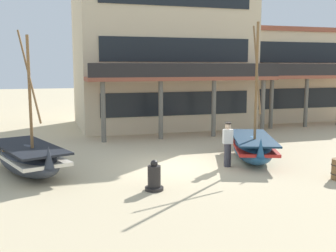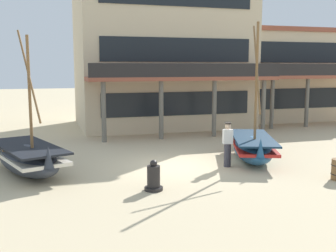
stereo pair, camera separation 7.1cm
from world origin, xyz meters
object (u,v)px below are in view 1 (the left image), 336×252
(fishing_boat_centre_large, at_px, (252,147))
(capstan_winch, at_px, (154,178))
(fisherman_by_hull, at_px, (228,145))
(harbor_building_main, at_px, (161,52))
(harbor_building_annex, at_px, (284,75))
(fishing_boat_near_left, at_px, (28,158))

(fishing_boat_centre_large, distance_m, capstan_winch, 5.59)
(fishing_boat_centre_large, distance_m, fisherman_by_hull, 1.60)
(harbor_building_main, relative_size, harbor_building_annex, 1.21)
(capstan_winch, relative_size, harbor_building_annex, 0.11)
(capstan_winch, height_order, harbor_building_annex, harbor_building_annex)
(fisherman_by_hull, height_order, harbor_building_main, harbor_building_main)
(fishing_boat_near_left, bearing_deg, fisherman_by_hull, -8.67)
(harbor_building_annex, bearing_deg, fishing_boat_near_left, -146.84)
(fishing_boat_near_left, height_order, capstan_winch, fishing_boat_near_left)
(fishing_boat_near_left, xyz_separation_m, fisherman_by_hull, (7.15, -1.09, 0.27))
(capstan_winch, bearing_deg, fishing_boat_near_left, 139.36)
(fishing_boat_near_left, bearing_deg, harbor_building_main, 53.18)
(fishing_boat_near_left, relative_size, fishing_boat_centre_large, 0.92)
(harbor_building_annex, bearing_deg, fisherman_by_hull, -129.60)
(fisherman_by_hull, bearing_deg, fishing_boat_near_left, 171.33)
(fishing_boat_near_left, bearing_deg, fishing_boat_centre_large, -2.74)
(fishing_boat_centre_large, bearing_deg, harbor_building_annex, 52.95)
(fisherman_by_hull, relative_size, harbor_building_annex, 0.19)
(fishing_boat_near_left, relative_size, harbor_building_main, 0.46)
(harbor_building_main, height_order, harbor_building_annex, harbor_building_main)
(capstan_winch, bearing_deg, harbor_building_main, 73.06)
(fisherman_by_hull, xyz_separation_m, harbor_building_annex, (10.37, 12.54, 2.33))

